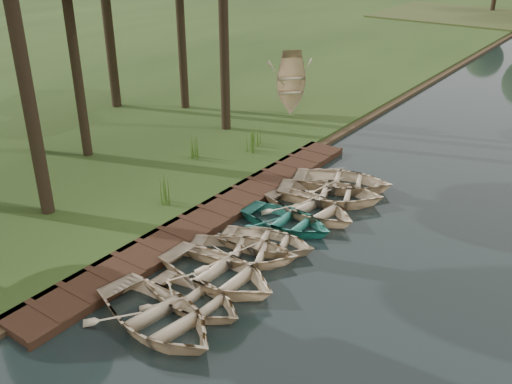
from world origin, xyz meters
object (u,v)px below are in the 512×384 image
Objects in this scene: rowboat_0 at (157,313)px; stored_rowboat at (290,108)px; rowboat_1 at (194,297)px; boardwalk at (215,215)px; rowboat_2 at (218,270)px.

rowboat_0 is 17.48m from stored_rowboat.
rowboat_1 is at bearing -1.91° from rowboat_0.
rowboat_1 is at bearing -114.13° from stored_rowboat.
boardwalk is 3.99× the size of rowboat_0.
rowboat_0 is at bearing -179.25° from rowboat_2.
rowboat_0 is 1.19× the size of stored_rowboat.
stored_rowboat is (-3.81, 10.76, 0.50)m from boardwalk.
rowboat_1 is (0.23, 1.19, -0.10)m from rowboat_0.
rowboat_2 is at bearing -112.94° from stored_rowboat.
stored_rowboat is (-6.43, 13.78, 0.20)m from rowboat_2.
boardwalk is at bearing 34.34° from rowboat_0.
rowboat_0 reaches higher than boardwalk.
rowboat_1 is 0.80× the size of rowboat_2.
rowboat_1 is 16.47m from stored_rowboat.
rowboat_2 is at bearing -49.03° from boardwalk.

